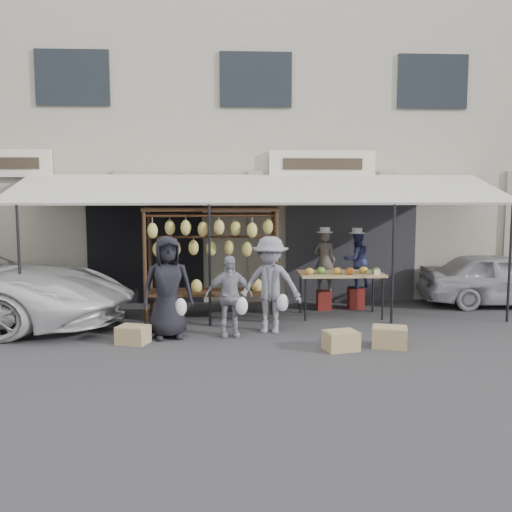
{
  "coord_description": "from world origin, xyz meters",
  "views": [
    {
      "loc": [
        -0.73,
        -9.49,
        2.56
      ],
      "look_at": [
        -0.11,
        1.4,
        1.3
      ],
      "focal_mm": 40.0,
      "sensor_mm": 36.0,
      "label": 1
    }
  ],
  "objects": [
    {
      "name": "vendor_left",
      "position": [
        1.42,
        2.49,
        1.06
      ],
      "size": [
        0.54,
        0.43,
        1.29
      ],
      "primitive_type": "imported",
      "rotation": [
        0.0,
        0.0,
        2.85
      ],
      "color": "#4C4641",
      "rests_on": "stool_left"
    },
    {
      "name": "ground_plane",
      "position": [
        0.0,
        0.0,
        0.0
      ],
      "size": [
        90.0,
        90.0,
        0.0
      ],
      "primitive_type": "plane",
      "color": "#2D2D30"
    },
    {
      "name": "crate_far",
      "position": [
        -2.26,
        -0.05,
        0.15
      ],
      "size": [
        0.59,
        0.52,
        0.3
      ],
      "primitive_type": "cube",
      "rotation": [
        0.0,
        0.0,
        -0.33
      ],
      "color": "tan",
      "rests_on": "ground_plane"
    },
    {
      "name": "shophouse",
      "position": [
        -0.0,
        6.5,
        3.65
      ],
      "size": [
        24.0,
        6.15,
        7.3
      ],
      "color": "#9B9587",
      "rests_on": "ground_plane"
    },
    {
      "name": "crate_near_a",
      "position": [
        1.14,
        -0.64,
        0.16
      ],
      "size": [
        0.6,
        0.51,
        0.31
      ],
      "primitive_type": "cube",
      "rotation": [
        0.0,
        0.0,
        0.24
      ],
      "color": "tan",
      "rests_on": "ground_plane"
    },
    {
      "name": "banana_rack",
      "position": [
        -0.98,
        1.65,
        1.57
      ],
      "size": [
        2.6,
        0.9,
        2.24
      ],
      "color": "black",
      "rests_on": "ground_plane"
    },
    {
      "name": "stool_left",
      "position": [
        1.42,
        2.49,
        0.21
      ],
      "size": [
        0.3,
        0.3,
        0.41
      ],
      "primitive_type": "cube",
      "rotation": [
        0.0,
        0.0,
        0.02
      ],
      "color": "maroon",
      "rests_on": "ground_plane"
    },
    {
      "name": "produce_table",
      "position": [
        1.63,
        1.78,
        0.87
      ],
      "size": [
        1.7,
        0.9,
        1.04
      ],
      "color": "tan",
      "rests_on": "ground_plane"
    },
    {
      "name": "customer_mid",
      "position": [
        -0.65,
        0.34,
        0.72
      ],
      "size": [
        0.88,
        0.45,
        1.44
      ],
      "primitive_type": "imported",
      "rotation": [
        0.0,
        0.0,
        0.13
      ],
      "color": "gray",
      "rests_on": "ground_plane"
    },
    {
      "name": "stool_right",
      "position": [
        2.13,
        2.56,
        0.23
      ],
      "size": [
        0.41,
        0.41,
        0.46
      ],
      "primitive_type": "cube",
      "rotation": [
        0.0,
        0.0,
        0.34
      ],
      "color": "maroon",
      "rests_on": "ground_plane"
    },
    {
      "name": "vendor_right",
      "position": [
        2.13,
        2.56,
        1.07
      ],
      "size": [
        0.71,
        0.63,
        1.23
      ],
      "primitive_type": "imported",
      "rotation": [
        0.0,
        0.0,
        3.46
      ],
      "color": "navy",
      "rests_on": "stool_right"
    },
    {
      "name": "awning",
      "position": [
        0.01,
        2.28,
        2.57
      ],
      "size": [
        10.0,
        2.35,
        2.92
      ],
      "color": "beige",
      "rests_on": "ground_plane"
    },
    {
      "name": "customer_left",
      "position": [
        -1.71,
        0.29,
        0.89
      ],
      "size": [
        0.98,
        0.76,
        1.79
      ],
      "primitive_type": "imported",
      "rotation": [
        0.0,
        0.0,
        0.24
      ],
      "color": "black",
      "rests_on": "ground_plane"
    },
    {
      "name": "customer_right",
      "position": [
        0.1,
        0.6,
        0.87
      ],
      "size": [
        1.23,
        0.86,
        1.74
      ],
      "primitive_type": "imported",
      "rotation": [
        0.0,
        0.0,
        -0.21
      ],
      "color": "slate",
      "rests_on": "ground_plane"
    },
    {
      "name": "crate_near_b",
      "position": [
        1.97,
        -0.51,
        0.17
      ],
      "size": [
        0.65,
        0.56,
        0.33
      ],
      "primitive_type": "cube",
      "rotation": [
        0.0,
        0.0,
        -0.28
      ],
      "color": "tan",
      "rests_on": "ground_plane"
    },
    {
      "name": "sedan",
      "position": [
        5.44,
        2.72,
        0.6
      ],
      "size": [
        3.6,
        1.65,
        1.2
      ],
      "primitive_type": "imported",
      "rotation": [
        0.0,
        0.0,
        1.5
      ],
      "color": "#A9A9AE",
      "rests_on": "ground_plane"
    }
  ]
}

